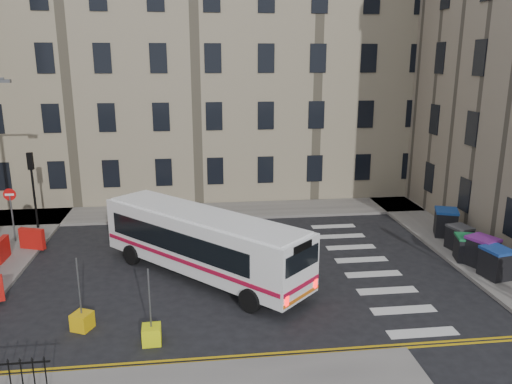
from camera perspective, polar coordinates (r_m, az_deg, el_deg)
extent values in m
plane|color=black|center=(22.35, 2.39, -8.61)|extent=(120.00, 120.00, 0.00)
cube|color=slate|center=(30.26, -11.58, -2.41)|extent=(36.00, 3.20, 0.15)
cube|color=slate|center=(28.60, 19.19, -3.97)|extent=(2.40, 26.00, 0.15)
cube|color=gray|center=(35.92, -13.03, 13.05)|extent=(38.00, 10.50, 16.00)
cylinder|color=black|center=(28.98, -23.97, -0.73)|extent=(0.12, 0.12, 3.20)
cube|color=black|center=(28.54, -24.40, 3.24)|extent=(0.28, 0.22, 0.90)
cylinder|color=#595B5E|center=(27.41, -26.05, -2.68)|extent=(0.08, 0.08, 2.40)
cube|color=red|center=(27.04, -26.41, 0.36)|extent=(0.60, 0.04, 0.60)
cube|color=red|center=(25.29, -27.01, -5.87)|extent=(0.25, 1.25, 1.00)
cube|color=red|center=(26.16, -24.22, -4.88)|extent=(1.26, 0.66, 1.00)
cube|color=white|center=(21.02, -6.16, -5.56)|extent=(8.57, 8.80, 2.28)
cube|color=black|center=(20.55, -9.35, -5.63)|extent=(5.59, 5.82, 0.91)
cube|color=black|center=(22.03, -4.88, -4.06)|extent=(5.59, 5.82, 0.91)
cube|color=black|center=(24.61, -14.42, -2.34)|extent=(1.49, 1.43, 1.00)
cube|color=black|center=(17.85, 5.31, -7.76)|extent=(1.49, 1.43, 0.73)
cube|color=#AD0E2F|center=(20.49, -8.43, -7.84)|extent=(6.83, 7.13, 0.16)
cube|color=#AD0E2F|center=(21.98, -3.97, -6.10)|extent=(6.83, 7.13, 0.16)
cube|color=#FF0C0C|center=(17.68, 3.55, -12.35)|extent=(0.18, 0.17, 0.36)
cube|color=#FF0C0C|center=(19.04, 6.81, -10.35)|extent=(0.18, 0.17, 0.36)
cylinder|color=black|center=(23.16, -14.02, -6.98)|extent=(0.81, 0.83, 0.91)
cylinder|color=black|center=(24.47, -9.76, -5.55)|extent=(0.81, 0.83, 0.91)
cylinder|color=black|center=(18.49, -0.69, -12.30)|extent=(0.81, 0.83, 0.91)
cylinder|color=black|center=(20.11, 3.54, -9.99)|extent=(0.81, 0.83, 0.91)
cube|color=black|center=(23.08, 25.74, -7.44)|extent=(1.13, 1.25, 1.14)
cube|color=navy|center=(22.87, 25.92, -5.97)|extent=(1.19, 1.31, 0.12)
cube|color=black|center=(24.04, 24.37, -6.36)|extent=(1.35, 1.43, 1.18)
cube|color=#6D207B|center=(23.83, 24.53, -4.89)|extent=(1.42, 1.50, 0.12)
cube|color=black|center=(24.46, 22.85, -6.02)|extent=(1.08, 1.18, 1.04)
cube|color=#19723C|center=(24.27, 22.99, -4.75)|extent=(1.14, 1.23, 0.11)
cube|color=black|center=(25.69, 22.18, -4.97)|extent=(1.05, 1.15, 1.04)
cube|color=#39393C|center=(25.51, 22.31, -3.75)|extent=(1.10, 1.21, 0.11)
cube|color=black|center=(27.40, 20.84, -3.40)|extent=(1.40, 1.49, 1.25)
cube|color=navy|center=(27.20, 20.97, -2.02)|extent=(1.47, 1.56, 0.13)
cube|color=#ECB50D|center=(18.49, -19.24, -13.75)|extent=(0.80, 0.80, 0.60)
cube|color=#E4ED0D|center=(17.10, -11.83, -15.67)|extent=(0.63, 0.63, 0.60)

